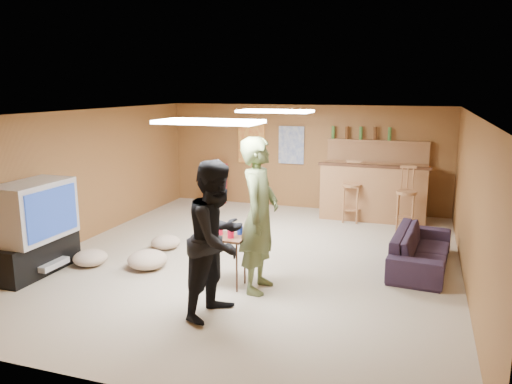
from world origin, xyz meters
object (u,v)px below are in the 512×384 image
(bar_counter, at_px, (373,192))
(person_olive, at_px, (259,215))
(sofa, at_px, (421,249))
(tray_table, at_px, (226,261))
(person_black, at_px, (217,239))
(tv_body, at_px, (34,211))

(bar_counter, distance_m, person_olive, 4.17)
(sofa, xyz_separation_m, tray_table, (-2.40, -1.54, 0.07))
(person_olive, relative_size, tray_table, 2.88)
(person_olive, bearing_deg, person_black, 164.09)
(tv_body, height_order, sofa, tv_body)
(bar_counter, xyz_separation_m, sofa, (0.93, -2.51, -0.28))
(bar_counter, relative_size, sofa, 1.08)
(person_olive, height_order, person_black, person_olive)
(bar_counter, xyz_separation_m, person_olive, (-1.03, -4.02, 0.44))
(tv_body, distance_m, tray_table, 2.77)
(person_olive, relative_size, person_black, 1.10)
(tv_body, relative_size, bar_counter, 0.55)
(bar_counter, distance_m, tray_table, 4.31)
(person_black, xyz_separation_m, tray_table, (-0.21, 0.79, -0.55))
(tv_body, bearing_deg, sofa, 20.92)
(person_black, bearing_deg, bar_counter, -1.57)
(tv_body, xyz_separation_m, sofa, (5.08, 1.94, -0.63))
(person_black, bearing_deg, tray_table, 28.05)
(bar_counter, bearing_deg, person_olive, -104.41)
(bar_counter, bearing_deg, sofa, -69.57)
(tray_table, bearing_deg, person_olive, 4.57)
(person_black, bearing_deg, sofa, -30.15)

